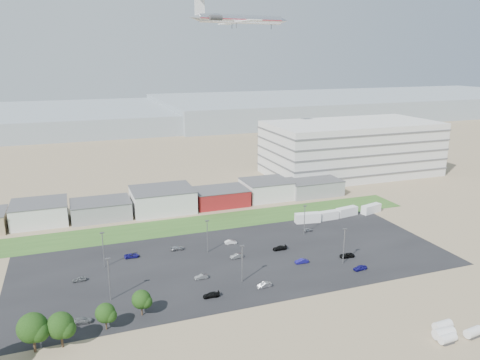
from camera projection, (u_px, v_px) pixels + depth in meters
name	position (u px, v px, depth m)	size (l,w,h in m)	color
ground	(246.00, 297.00, 110.90)	(700.00, 700.00, 0.00)	#8C7459
parking_lot	(237.00, 260.00, 130.70)	(120.00, 50.00, 0.01)	black
grass_strip	(191.00, 225.00, 158.06)	(160.00, 16.00, 0.02)	#325B22
hills_backdrop	(161.00, 116.00, 408.76)	(700.00, 200.00, 9.00)	gray
building_row	(132.00, 203.00, 168.60)	(170.00, 20.00, 8.00)	silver
parking_garage	(351.00, 148.00, 223.82)	(80.00, 40.00, 25.00)	silver
storage_tank_nw	(444.00, 333.00, 94.13)	(4.32, 2.16, 2.59)	silver
storage_tank_ne	(443.00, 326.00, 96.92)	(4.00, 2.00, 2.40)	silver
storage_tank_sw	(448.00, 338.00, 92.71)	(3.62, 1.81, 2.17)	silver
storage_tank_se	(473.00, 332.00, 94.75)	(3.80, 1.90, 2.28)	silver
box_trailer_a	(308.00, 218.00, 160.01)	(8.71, 2.72, 3.27)	silver
box_trailer_b	(327.00, 215.00, 162.82)	(7.86, 2.46, 2.95)	silver
box_trailer_c	(347.00, 212.00, 166.65)	(8.24, 2.57, 3.09)	silver
box_trailer_d	(371.00, 209.00, 169.77)	(8.15, 2.55, 3.06)	silver
tree_left	(33.00, 331.00, 89.09)	(6.17, 6.17, 9.26)	black
tree_mid	(61.00, 328.00, 90.67)	(5.62, 5.62, 8.43)	black
tree_right	(105.00, 315.00, 96.85)	(4.46, 4.46, 6.70)	black
tree_near	(141.00, 301.00, 102.20)	(4.49, 4.49, 6.74)	black
lightpole_front_l	(109.00, 279.00, 108.20)	(1.24, 0.51, 10.50)	slate
lightpole_front_m	(242.00, 264.00, 117.07)	(1.15, 0.48, 9.80)	slate
lightpole_front_r	(344.00, 246.00, 127.45)	(1.20, 0.50, 10.16)	slate
lightpole_back_l	(103.00, 250.00, 125.34)	(1.17, 0.49, 9.91)	slate
lightpole_back_m	(207.00, 236.00, 134.84)	(1.15, 0.48, 9.74)	slate
lightpole_back_r	(304.00, 220.00, 148.40)	(1.13, 0.47, 9.65)	slate
airliner	(241.00, 19.00, 193.73)	(45.75, 31.19, 13.52)	silver
parked_car_0	(347.00, 255.00, 132.42)	(1.97, 4.27, 1.19)	black
parked_car_1	(302.00, 261.00, 128.62)	(1.33, 3.80, 1.25)	navy
parked_car_2	(360.00, 268.00, 124.55)	(1.55, 3.85, 1.31)	navy
parked_car_3	(211.00, 295.00, 110.58)	(1.63, 4.02, 1.17)	black
parked_car_4	(201.00, 277.00, 119.64)	(1.22, 3.50, 1.15)	#595B5E
parked_car_5	(79.00, 279.00, 118.35)	(1.37, 3.41, 1.16)	#595B5E
parked_car_6	(177.00, 248.00, 137.42)	(1.70, 4.18, 1.21)	#A5A5AA
parked_car_7	(237.00, 256.00, 131.88)	(1.31, 3.76, 1.24)	#595B5E
parked_car_8	(308.00, 230.00, 151.94)	(1.28, 3.18, 1.08)	#A5A5AA
parked_car_9	(132.00, 256.00, 132.24)	(1.92, 4.16, 1.16)	navy
parked_car_10	(82.00, 320.00, 99.81)	(1.77, 4.36, 1.27)	#595B5E
parked_car_11	(231.00, 242.00, 141.87)	(1.28, 3.67, 1.21)	silver
parked_car_12	(280.00, 248.00, 137.49)	(1.72, 4.24, 1.23)	black
parked_car_13	(264.00, 285.00, 115.19)	(1.32, 3.78, 1.25)	#A5A5AA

